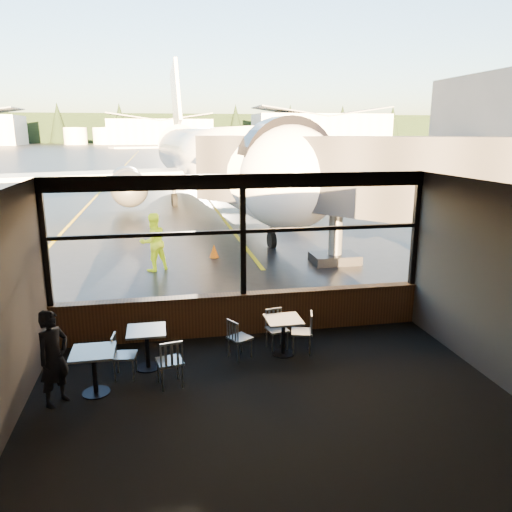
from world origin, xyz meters
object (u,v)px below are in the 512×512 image
object	(u,v)px
cafe_table_mid	(147,349)
chair_near_e	(302,332)
chair_near_w	(240,338)
cone_nose	(214,251)
airliner	(211,117)
cafe_table_left	(95,372)
ground_crew	(153,242)
passenger	(54,358)
cafe_table_near	(283,337)
chair_mid_s	(170,362)
jet_bridge	(323,190)
chair_near_n	(277,330)
chair_mid_w	(125,356)

from	to	relation	value
cafe_table_mid	chair_near_e	distance (m)	3.04
chair_near_w	cone_nose	size ratio (longest dim) A/B	1.75
airliner	cafe_table_left	xyz separation A→B (m)	(-4.35, -21.54, -4.77)
chair_near_w	ground_crew	distance (m)	7.10
passenger	ground_crew	xyz separation A→B (m)	(1.53, 8.00, 0.12)
cafe_table_near	ground_crew	size ratio (longest dim) A/B	0.41
airliner	cone_nose	bearing A→B (deg)	-101.45
chair_near_w	chair_near_e	bearing A→B (deg)	62.01
chair_near_e	chair_mid_s	distance (m)	2.78
jet_bridge	chair_mid_s	world-z (taller)	jet_bridge
chair_near_n	ground_crew	bearing A→B (deg)	-80.16
cafe_table_mid	cafe_table_left	distance (m)	1.17
cafe_table_near	chair_near_w	size ratio (longest dim) A/B	0.92
chair_near_w	passenger	distance (m)	3.42
airliner	jet_bridge	bearing A→B (deg)	-86.64
chair_mid_s	cafe_table_left	bearing A→B (deg)	170.54
jet_bridge	airliner	bearing A→B (deg)	98.79
chair_near_e	chair_near_w	size ratio (longest dim) A/B	1.04
cafe_table_mid	chair_near_n	distance (m)	2.61
cafe_table_near	chair_near_n	world-z (taller)	chair_near_n
jet_bridge	chair_near_w	distance (m)	8.01
chair_near_e	cone_nose	xyz separation A→B (m)	(-0.86, 8.18, -0.19)
airliner	cafe_table_mid	size ratio (longest dim) A/B	43.41
jet_bridge	passenger	bearing A→B (deg)	-132.18
chair_near_w	chair_mid_s	size ratio (longest dim) A/B	0.91
chair_mid_w	ground_crew	size ratio (longest dim) A/B	0.45
ground_crew	cone_nose	bearing A→B (deg)	-174.71
airliner	cafe_table_near	size ratio (longest dim) A/B	44.52
chair_near_e	ground_crew	xyz separation A→B (m)	(-2.93, 6.87, 0.50)
chair_mid_s	cone_nose	world-z (taller)	chair_mid_s
passenger	ground_crew	world-z (taller)	ground_crew
chair_near_w	cafe_table_left	bearing A→B (deg)	-99.84
chair_near_e	airliner	bearing A→B (deg)	13.62
cafe_table_mid	chair_near_e	xyz separation A→B (m)	(3.03, 0.13, 0.04)
chair_near_e	jet_bridge	bearing A→B (deg)	-6.48
cone_nose	chair_near_e	bearing A→B (deg)	-84.03
airliner	chair_near_n	bearing A→B (deg)	-97.98
cafe_table_left	chair_near_n	size ratio (longest dim) A/B	0.94
passenger	cone_nose	xyz separation A→B (m)	(3.61, 9.32, -0.57)
airliner	chair_near_n	distance (m)	20.94
jet_bridge	chair_near_w	size ratio (longest dim) A/B	13.86
jet_bridge	cone_nose	xyz separation A→B (m)	(-3.47, 1.51, -2.26)
cafe_table_mid	chair_near_n	world-z (taller)	chair_near_n
chair_near_e	chair_mid_w	distance (m)	3.45
chair_near_w	passenger	world-z (taller)	passenger
jet_bridge	cafe_table_near	distance (m)	7.64
cafe_table_left	chair_mid_w	bearing A→B (deg)	47.30
chair_near_n	cone_nose	distance (m)	7.95
cafe_table_near	jet_bridge	bearing A→B (deg)	65.91
cafe_table_mid	chair_near_n	xyz separation A→B (m)	(2.58, 0.38, 0.03)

